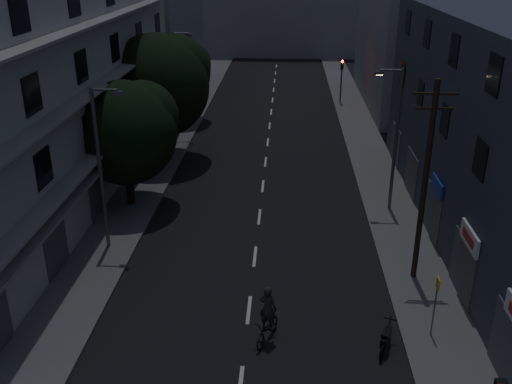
# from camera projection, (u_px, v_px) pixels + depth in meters

# --- Properties ---
(ground) EXTENTS (160.00, 160.00, 0.00)m
(ground) POSITION_uv_depth(u_px,v_px,m) (266.00, 159.00, 40.73)
(ground) COLOR black
(ground) RESTS_ON ground
(sidewalk_left) EXTENTS (3.00, 90.00, 0.15)m
(sidewalk_left) POSITION_uv_depth(u_px,v_px,m) (162.00, 157.00, 41.07)
(sidewalk_left) COLOR #565659
(sidewalk_left) RESTS_ON ground
(sidewalk_right) EXTENTS (3.00, 90.00, 0.15)m
(sidewalk_right) POSITION_uv_depth(u_px,v_px,m) (372.00, 160.00, 40.33)
(sidewalk_right) COLOR #565659
(sidewalk_right) RESTS_ON ground
(lane_markings) EXTENTS (0.15, 60.50, 0.01)m
(lane_markings) POSITION_uv_depth(u_px,v_px,m) (269.00, 133.00, 46.47)
(lane_markings) COLOR beige
(lane_markings) RESTS_ON ground
(building_left) EXTENTS (7.00, 36.00, 14.00)m
(building_left) POSITION_uv_depth(u_px,v_px,m) (50.00, 81.00, 32.15)
(building_left) COLOR #A4A5A0
(building_left) RESTS_ON ground
(building_right) EXTENTS (6.19, 28.00, 11.00)m
(building_right) POSITION_uv_depth(u_px,v_px,m) (503.00, 134.00, 27.87)
(building_right) COLOR #2E323E
(building_right) RESTS_ON ground
(building_far_left) EXTENTS (6.00, 20.00, 16.00)m
(building_far_left) POSITION_uv_depth(u_px,v_px,m) (160.00, 10.00, 59.32)
(building_far_left) COLOR slate
(building_far_left) RESTS_ON ground
(building_far_right) EXTENTS (6.00, 20.00, 13.00)m
(building_far_right) POSITION_uv_depth(u_px,v_px,m) (401.00, 35.00, 53.20)
(building_far_right) COLOR slate
(building_far_right) RESTS_ON ground
(building_far_end) EXTENTS (24.00, 8.00, 10.00)m
(building_far_end) POSITION_uv_depth(u_px,v_px,m) (278.00, 18.00, 80.11)
(building_far_end) COLOR slate
(building_far_end) RESTS_ON ground
(tree_near) EXTENTS (5.85, 5.85, 7.21)m
(tree_near) POSITION_uv_depth(u_px,v_px,m) (126.00, 129.00, 31.64)
(tree_near) COLOR black
(tree_near) RESTS_ON sidewalk_left
(tree_mid) EXTENTS (7.06, 7.06, 8.69)m
(tree_mid) POSITION_uv_depth(u_px,v_px,m) (159.00, 82.00, 38.56)
(tree_mid) COLOR black
(tree_mid) RESTS_ON sidewalk_left
(tree_far) EXTENTS (5.44, 5.44, 6.73)m
(tree_far) POSITION_uv_depth(u_px,v_px,m) (179.00, 71.00, 47.99)
(tree_far) COLOR black
(tree_far) RESTS_ON sidewalk_left
(traffic_signal_far_right) EXTENTS (0.28, 0.37, 4.10)m
(traffic_signal_far_right) POSITION_uv_depth(u_px,v_px,m) (342.00, 72.00, 54.14)
(traffic_signal_far_right) COLOR black
(traffic_signal_far_right) RESTS_ON sidewalk_right
(traffic_signal_far_left) EXTENTS (0.28, 0.37, 4.10)m
(traffic_signal_far_left) POSITION_uv_depth(u_px,v_px,m) (200.00, 75.00, 53.01)
(traffic_signal_far_left) COLOR black
(traffic_signal_far_left) RESTS_ON sidewalk_left
(street_lamp_left_near) EXTENTS (1.51, 0.25, 8.00)m
(street_lamp_left_near) POSITION_uv_depth(u_px,v_px,m) (102.00, 162.00, 26.87)
(street_lamp_left_near) COLOR #55575C
(street_lamp_left_near) RESTS_ON sidewalk_left
(street_lamp_right) EXTENTS (1.51, 0.25, 8.00)m
(street_lamp_right) POSITION_uv_depth(u_px,v_px,m) (394.00, 134.00, 30.99)
(street_lamp_right) COLOR #525559
(street_lamp_right) RESTS_ON sidewalk_right
(street_lamp_left_far) EXTENTS (1.51, 0.25, 8.00)m
(street_lamp_left_far) POSITION_uv_depth(u_px,v_px,m) (177.00, 79.00, 44.09)
(street_lamp_left_far) COLOR slate
(street_lamp_left_far) RESTS_ON sidewalk_left
(utility_pole) EXTENTS (1.80, 0.24, 9.00)m
(utility_pole) POSITION_uv_depth(u_px,v_px,m) (425.00, 180.00, 24.06)
(utility_pole) COLOR black
(utility_pole) RESTS_ON sidewalk_right
(bus_stop_sign) EXTENTS (0.06, 0.35, 2.52)m
(bus_stop_sign) POSITION_uv_depth(u_px,v_px,m) (436.00, 296.00, 21.29)
(bus_stop_sign) COLOR #595B60
(bus_stop_sign) RESTS_ON sidewalk_right
(motorcycle) EXTENTS (0.83, 1.70, 1.14)m
(motorcycle) POSITION_uv_depth(u_px,v_px,m) (386.00, 340.00, 21.20)
(motorcycle) COLOR black
(motorcycle) RESTS_ON ground
(cyclist) EXTENTS (1.30, 2.00, 2.39)m
(cyclist) POSITION_uv_depth(u_px,v_px,m) (268.00, 322.00, 21.59)
(cyclist) COLOR black
(cyclist) RESTS_ON ground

